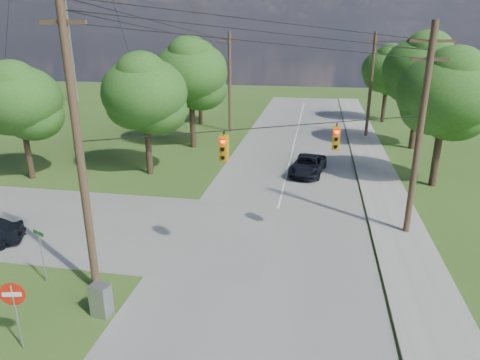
% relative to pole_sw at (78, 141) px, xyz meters
% --- Properties ---
extents(ground, '(140.00, 140.00, 0.00)m').
position_rel_pole_sw_xyz_m(ground, '(4.60, -0.40, -6.23)').
color(ground, '#32511B').
rests_on(ground, ground).
extents(main_road, '(10.00, 100.00, 0.03)m').
position_rel_pole_sw_xyz_m(main_road, '(6.60, 4.60, -6.21)').
color(main_road, gray).
rests_on(main_road, ground).
extents(sidewalk_east, '(2.60, 100.00, 0.12)m').
position_rel_pole_sw_xyz_m(sidewalk_east, '(13.30, 4.60, -6.17)').
color(sidewalk_east, '#A3A199').
rests_on(sidewalk_east, ground).
extents(pole_sw, '(2.00, 0.32, 12.00)m').
position_rel_pole_sw_xyz_m(pole_sw, '(0.00, 0.00, 0.00)').
color(pole_sw, brown).
rests_on(pole_sw, ground).
extents(pole_ne, '(2.00, 0.32, 10.50)m').
position_rel_pole_sw_xyz_m(pole_ne, '(13.50, 7.60, -0.76)').
color(pole_ne, brown).
rests_on(pole_ne, ground).
extents(pole_north_e, '(2.00, 0.32, 10.00)m').
position_rel_pole_sw_xyz_m(pole_north_e, '(13.50, 29.60, -1.10)').
color(pole_north_e, brown).
rests_on(pole_north_e, ground).
extents(pole_north_w, '(2.00, 0.32, 10.00)m').
position_rel_pole_sw_xyz_m(pole_north_w, '(-0.40, 29.60, -1.10)').
color(pole_north_w, brown).
rests_on(pole_north_w, ground).
extents(power_lines, '(13.93, 29.62, 4.93)m').
position_rel_pole_sw_xyz_m(power_lines, '(6.10, 11.14, 2.93)').
color(power_lines, black).
rests_on(power_lines, ground).
extents(traffic_signals, '(4.91, 3.27, 1.05)m').
position_rel_pole_sw_xyz_m(traffic_signals, '(7.15, 4.03, -0.73)').
color(traffic_signals, orange).
rests_on(traffic_signals, ground).
extents(tree_w_near, '(6.00, 6.00, 8.40)m').
position_rel_pole_sw_xyz_m(tree_w_near, '(-3.40, 14.60, -0.30)').
color(tree_w_near, '#433021').
rests_on(tree_w_near, ground).
extents(tree_w_mid, '(6.40, 6.40, 9.22)m').
position_rel_pole_sw_xyz_m(tree_w_mid, '(-2.40, 22.60, 0.35)').
color(tree_w_mid, '#433021').
rests_on(tree_w_mid, ground).
extents(tree_w_far, '(6.00, 6.00, 8.73)m').
position_rel_pole_sw_xyz_m(tree_w_far, '(-4.40, 32.60, 0.02)').
color(tree_w_far, '#433021').
rests_on(tree_w_far, ground).
extents(tree_e_near, '(6.20, 6.20, 8.81)m').
position_rel_pole_sw_xyz_m(tree_e_near, '(16.60, 15.60, 0.02)').
color(tree_e_near, '#433021').
rests_on(tree_e_near, ground).
extents(tree_e_mid, '(6.60, 6.60, 9.64)m').
position_rel_pole_sw_xyz_m(tree_e_mid, '(17.10, 25.60, 0.68)').
color(tree_e_mid, '#433021').
rests_on(tree_e_mid, ground).
extents(tree_e_far, '(5.80, 5.80, 8.32)m').
position_rel_pole_sw_xyz_m(tree_e_far, '(16.10, 37.60, -0.31)').
color(tree_e_far, '#433021').
rests_on(tree_e_far, ground).
extents(tree_cross_n, '(5.60, 5.60, 7.91)m').
position_rel_pole_sw_xyz_m(tree_cross_n, '(-11.40, 12.10, -0.63)').
color(tree_cross_n, '#433021').
rests_on(tree_cross_n, ground).
extents(car_main_north, '(2.90, 5.05, 1.33)m').
position_rel_pole_sw_xyz_m(car_main_north, '(8.11, 16.55, -5.54)').
color(car_main_north, black).
rests_on(car_main_north, main_road).
extents(control_cabinet, '(0.80, 0.64, 1.27)m').
position_rel_pole_sw_xyz_m(control_cabinet, '(1.10, -1.62, -5.59)').
color(control_cabinet, '#95989A').
rests_on(control_cabinet, ground).
extents(do_not_enter_sign, '(0.83, 0.22, 2.52)m').
position_rel_pole_sw_xyz_m(do_not_enter_sign, '(-0.69, -3.73, -4.40)').
color(do_not_enter_sign, '#95989A').
rests_on(do_not_enter_sign, ground).
extents(street_name_sign, '(0.66, 0.31, 2.34)m').
position_rel_pole_sw_xyz_m(street_name_sign, '(-2.35, 0.09, -4.71)').
color(street_name_sign, '#95989A').
rests_on(street_name_sign, ground).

